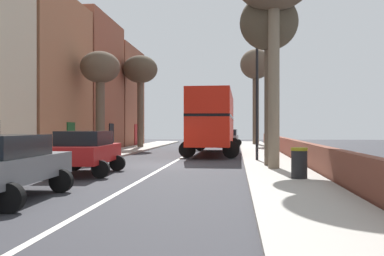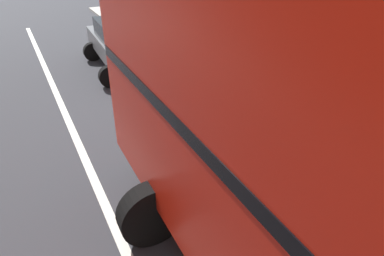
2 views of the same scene
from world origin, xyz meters
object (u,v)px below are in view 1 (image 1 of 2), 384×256
street_tree_right_1 (256,68)px  street_tree_left_4 (100,73)px  street_tree_left_0 (140,72)px  lamppost_right (257,89)px  parked_car_grey_right_2 (228,137)px  double_decker_bus (213,119)px  litter_bin_right (299,163)px  parked_car_red_left_1 (86,150)px  street_tree_right_3 (269,27)px  parked_car_grey_left_3 (1,163)px

street_tree_right_1 → street_tree_left_4: street_tree_right_1 is taller
street_tree_left_0 → lamppost_right: (9.34, -13.66, -2.76)m
parked_car_grey_right_2 → street_tree_right_1: 7.80m
double_decker_bus → litter_bin_right: bearing=-75.6°
parked_car_grey_right_2 → street_tree_left_0: street_tree_left_0 is taller
street_tree_right_1 → parked_car_red_left_1: bearing=-106.2°
parked_car_red_left_1 → street_tree_right_3: street_tree_right_3 is taller
double_decker_bus → parked_car_grey_right_2: 11.22m
street_tree_right_1 → litter_bin_right: size_ratio=9.33×
parked_car_grey_left_3 → lamppost_right: (6.80, 12.06, 2.88)m
parked_car_red_left_1 → parked_car_grey_right_2: size_ratio=0.95×
street_tree_left_0 → parked_car_red_left_1: bearing=-82.7°
parked_car_grey_right_2 → street_tree_right_3: size_ratio=0.57×
parked_car_red_left_1 → double_decker_bus: bearing=71.6°
parked_car_grey_right_2 → parked_car_grey_left_3: (-5.00, -29.51, 0.02)m
street_tree_left_4 → lamppost_right: (9.30, -2.87, -1.32)m
lamppost_right → litter_bin_right: lamppost_right is taller
parked_car_red_left_1 → street_tree_right_1: (7.68, 26.43, 6.76)m
parked_car_red_left_1 → litter_bin_right: parked_car_red_left_1 is taller
street_tree_right_1 → street_tree_right_3: street_tree_right_1 is taller
street_tree_right_1 → parked_car_grey_right_2: bearing=-134.6°
parked_car_red_left_1 → parked_car_grey_right_2: parked_car_red_left_1 is taller
parked_car_grey_right_2 → street_tree_right_1: bearing=45.4°
street_tree_left_0 → litter_bin_right: (10.34, -21.28, -5.94)m
parked_car_red_left_1 → parked_car_grey_left_3: parked_car_red_left_1 is taller
parked_car_grey_left_3 → street_tree_left_4: bearing=99.5°
street_tree_left_4 → lamppost_right: street_tree_left_4 is taller
parked_car_grey_right_2 → parked_car_grey_left_3: size_ratio=0.96×
parked_car_grey_left_3 → street_tree_right_1: size_ratio=0.47×
street_tree_right_1 → lamppost_right: bearing=-92.5°
street_tree_left_0 → street_tree_left_4: size_ratio=1.25×
parked_car_red_left_1 → street_tree_left_4: bearing=105.3°
parked_car_grey_left_3 → street_tree_left_4: (-2.50, 14.93, 4.19)m
parked_car_red_left_1 → street_tree_left_4: 10.35m
street_tree_left_4 → street_tree_left_0: bearing=90.2°
parked_car_red_left_1 → street_tree_right_3: size_ratio=0.54×
street_tree_right_1 → parked_car_grey_left_3: bearing=-103.4°
street_tree_right_3 → litter_bin_right: bearing=-82.2°
parked_car_grey_right_2 → lamppost_right: size_ratio=0.68×
double_decker_bus → street_tree_left_0: size_ratio=1.42×
street_tree_left_4 → lamppost_right: bearing=-17.2°
double_decker_bus → parked_car_grey_right_2: double_decker_bus is taller
parked_car_red_left_1 → street_tree_right_3: 9.50m
lamppost_right → parked_car_red_left_1: bearing=-137.4°
lamppost_right → litter_bin_right: 8.32m
parked_car_grey_right_2 → litter_bin_right: bearing=-83.6°
parked_car_grey_left_3 → litter_bin_right: 8.98m
street_tree_right_3 → street_tree_left_4: (-9.67, 5.88, -1.15)m
parked_car_red_left_1 → street_tree_right_3: (7.16, 3.25, 5.33)m
double_decker_bus → street_tree_left_0: street_tree_left_0 is taller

